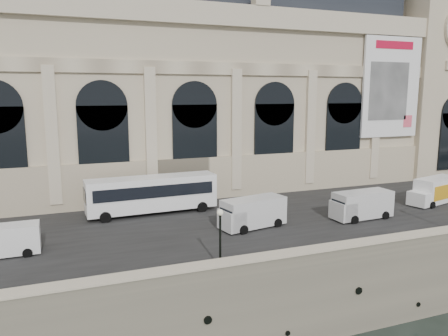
% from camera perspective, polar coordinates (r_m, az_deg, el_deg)
% --- Properties ---
extents(quay, '(160.00, 70.00, 6.00)m').
position_cam_1_polar(quay, '(64.75, -3.77, -3.90)').
color(quay, gray).
rests_on(quay, ground).
extents(street, '(160.00, 24.00, 0.06)m').
position_cam_1_polar(street, '(44.98, 4.18, -6.06)').
color(street, '#2D2D2D').
rests_on(street, quay).
extents(parapet, '(160.00, 1.40, 1.21)m').
position_cam_1_polar(parapet, '(33.77, 14.04, -10.74)').
color(parapet, gray).
rests_on(parapet, quay).
extents(museum, '(69.00, 18.70, 29.10)m').
position_cam_1_polar(museum, '(57.40, -8.52, 11.11)').
color(museum, beige).
rests_on(museum, quay).
extents(clock_pavilion, '(13.00, 14.72, 36.70)m').
position_cam_1_polar(clock_pavilion, '(74.81, 24.32, 12.87)').
color(clock_pavilion, beige).
rests_on(clock_pavilion, quay).
extents(bus_left, '(13.29, 3.44, 3.89)m').
position_cam_1_polar(bus_left, '(45.18, -9.38, -3.28)').
color(bus_left, white).
rests_on(bus_left, quay).
extents(van_b, '(6.58, 3.53, 2.78)m').
position_cam_1_polar(van_b, '(40.18, 3.43, -5.93)').
color(van_b, silver).
rests_on(van_b, quay).
extents(van_c, '(6.28, 2.80, 2.75)m').
position_cam_1_polar(van_c, '(44.95, 17.27, -4.68)').
color(van_c, silver).
rests_on(van_c, quay).
extents(box_truck, '(7.54, 3.96, 2.90)m').
position_cam_1_polar(box_truck, '(54.40, 25.87, -2.69)').
color(box_truck, white).
rests_on(box_truck, quay).
extents(lamp_left, '(0.44, 0.44, 4.33)m').
position_cam_1_polar(lamp_left, '(31.00, -0.50, -9.30)').
color(lamp_left, black).
rests_on(lamp_left, quay).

